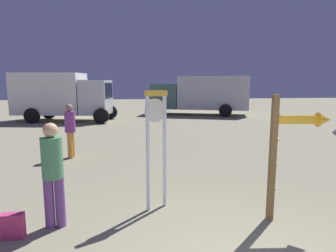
# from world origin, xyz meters

# --- Properties ---
(standing_clock) EXTENTS (0.44, 0.28, 2.23)m
(standing_clock) POSITION_xyz_m (-0.91, 2.56, 1.38)
(standing_clock) COLOR white
(standing_clock) RESTS_ON ground_plane
(arrow_sign) EXTENTS (1.01, 0.28, 2.18)m
(arrow_sign) POSITION_xyz_m (1.35, 1.80, 1.41)
(arrow_sign) COLOR brown
(arrow_sign) RESTS_ON ground_plane
(person_near_clock) EXTENTS (0.33, 0.33, 1.74)m
(person_near_clock) POSITION_xyz_m (-2.63, 2.04, 0.97)
(person_near_clock) COLOR #75448E
(person_near_clock) RESTS_ON ground_plane
(backpack) EXTENTS (0.33, 0.19, 0.39)m
(backpack) POSITION_xyz_m (-3.19, 1.76, 0.19)
(backpack) COLOR #C5356C
(backpack) RESTS_ON ground_plane
(person_distant) EXTENTS (0.33, 0.33, 1.72)m
(person_distant) POSITION_xyz_m (-3.27, 6.61, 0.96)
(person_distant) COLOR gold
(person_distant) RESTS_ON ground_plane
(box_truck_near) EXTENTS (6.31, 3.31, 2.97)m
(box_truck_near) POSITION_xyz_m (-5.66, 16.01, 1.63)
(box_truck_near) COLOR white
(box_truck_near) RESTS_ON ground_plane
(box_truck_far) EXTENTS (7.69, 4.65, 2.86)m
(box_truck_far) POSITION_xyz_m (3.95, 18.42, 1.57)
(box_truck_far) COLOR silver
(box_truck_far) RESTS_ON ground_plane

